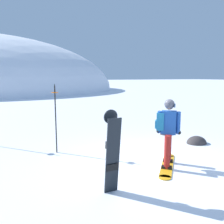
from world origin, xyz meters
TOP-DOWN VIEW (x-y plane):
  - ground_plane at (0.00, 0.00)m, footprint 300.00×300.00m
  - snowboarder_main at (0.18, -0.25)m, footprint 1.34×1.43m
  - spare_snowboard at (-1.70, -0.94)m, footprint 0.28×0.22m
  - piste_marker_far at (-2.09, 2.06)m, footprint 0.20×0.20m
  - rock_dark at (2.45, 0.96)m, footprint 0.71×0.61m
  - rock_mid at (2.35, 2.45)m, footprint 0.54×0.46m

SIDE VIEW (x-z plane):
  - ground_plane at x=0.00m, z-range 0.00..0.00m
  - rock_dark at x=2.45m, z-range -0.25..0.25m
  - rock_mid at x=2.35m, z-range -0.19..0.19m
  - spare_snowboard at x=-1.70m, z-range 0.01..1.66m
  - snowboarder_main at x=0.18m, z-range 0.06..1.78m
  - piste_marker_far at x=-2.09m, z-range 0.14..2.21m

